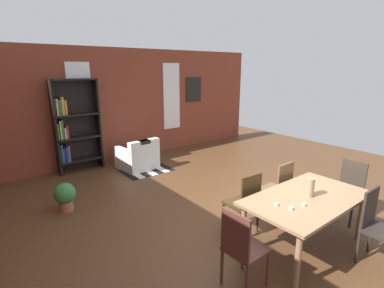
% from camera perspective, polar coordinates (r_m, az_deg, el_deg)
% --- Properties ---
extents(ground_plane, '(11.13, 11.13, 0.00)m').
position_cam_1_polar(ground_plane, '(4.92, 12.36, -14.41)').
color(ground_plane, '#54351E').
extents(back_wall_brick, '(8.35, 0.12, 2.87)m').
position_cam_1_polar(back_wall_brick, '(7.84, -12.25, 7.66)').
color(back_wall_brick, brown).
rests_on(back_wall_brick, ground).
extents(window_pane_0, '(0.55, 0.02, 1.87)m').
position_cam_1_polar(window_pane_0, '(7.30, -21.25, 7.62)').
color(window_pane_0, white).
extents(window_pane_1, '(0.55, 0.02, 1.87)m').
position_cam_1_polar(window_pane_1, '(8.40, -4.09, 9.41)').
color(window_pane_1, white).
extents(dining_table, '(1.76, 0.99, 0.74)m').
position_cam_1_polar(dining_table, '(4.16, 21.86, -10.74)').
color(dining_table, '#9C7451').
rests_on(dining_table, ground).
extents(vase_on_table, '(0.11, 0.11, 0.25)m').
position_cam_1_polar(vase_on_table, '(4.11, 22.43, -7.98)').
color(vase_on_table, '#998466').
rests_on(vase_on_table, dining_table).
extents(tealight_candle_0, '(0.04, 0.04, 0.04)m').
position_cam_1_polar(tealight_candle_0, '(3.85, 21.36, -11.14)').
color(tealight_candle_0, silver).
rests_on(tealight_candle_0, dining_table).
extents(tealight_candle_1, '(0.04, 0.04, 0.03)m').
position_cam_1_polar(tealight_candle_1, '(3.75, 16.48, -11.48)').
color(tealight_candle_1, silver).
rests_on(tealight_candle_1, dining_table).
extents(tealight_candle_2, '(0.04, 0.04, 0.04)m').
position_cam_1_polar(tealight_candle_2, '(3.70, 19.13, -12.04)').
color(tealight_candle_2, silver).
rests_on(tealight_candle_2, dining_table).
extents(dining_chair_near_right, '(0.40, 0.40, 0.95)m').
position_cam_1_polar(dining_chair_near_right, '(4.30, 32.92, -13.38)').
color(dining_chair_near_right, '#2E2521').
rests_on(dining_chair_near_right, ground).
extents(dining_chair_head_right, '(0.41, 0.41, 0.95)m').
position_cam_1_polar(dining_chair_head_right, '(5.26, 28.74, -7.80)').
color(dining_chair_head_right, '#332B23').
rests_on(dining_chair_head_right, ground).
extents(dining_chair_far_right, '(0.40, 0.40, 0.95)m').
position_cam_1_polar(dining_chair_far_right, '(4.87, 16.79, -8.32)').
color(dining_chair_far_right, brown).
rests_on(dining_chair_far_right, ground).
extents(dining_chair_far_left, '(0.42, 0.42, 0.95)m').
position_cam_1_polar(dining_chair_far_left, '(4.29, 10.46, -11.15)').
color(dining_chair_far_left, '#3E2C16').
rests_on(dining_chair_far_left, ground).
extents(dining_chair_head_left, '(0.41, 0.41, 0.95)m').
position_cam_1_polar(dining_chair_head_left, '(3.32, 9.84, -19.56)').
color(dining_chair_head_left, '#552F27').
rests_on(dining_chair_head_left, ground).
extents(bookshelf_tall, '(1.01, 0.29, 2.15)m').
position_cam_1_polar(bookshelf_tall, '(7.13, -22.57, 3.27)').
color(bookshelf_tall, black).
rests_on(bookshelf_tall, ground).
extents(armchair_white, '(0.88, 0.88, 0.75)m').
position_cam_1_polar(armchair_white, '(7.10, -10.68, -2.58)').
color(armchair_white, white).
rests_on(armchair_white, ground).
extents(potted_plant_by_shelf, '(0.36, 0.36, 0.50)m').
position_cam_1_polar(potted_plant_by_shelf, '(5.40, -23.99, -9.35)').
color(potted_plant_by_shelf, '#9E6042').
rests_on(potted_plant_by_shelf, ground).
extents(striped_rug, '(1.13, 0.81, 0.01)m').
position_cam_1_polar(striped_rug, '(6.99, -8.99, -5.17)').
color(striped_rug, black).
rests_on(striped_rug, ground).
extents(framed_picture, '(0.56, 0.03, 0.72)m').
position_cam_1_polar(framed_picture, '(8.86, 0.30, 10.82)').
color(framed_picture, black).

